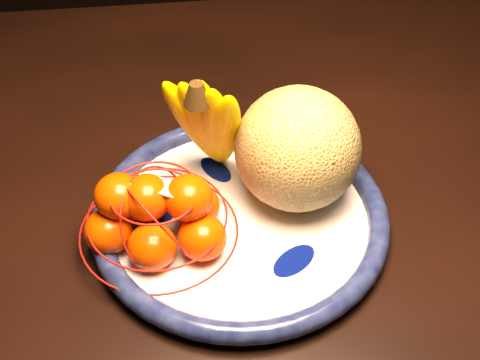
{
  "coord_description": "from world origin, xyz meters",
  "views": [
    {
      "loc": [
        -0.26,
        -0.69,
        1.44
      ],
      "look_at": [
        -0.25,
        -0.11,
        0.88
      ],
      "focal_mm": 50.0,
      "sensor_mm": 36.0,
      "label": 1
    }
  ],
  "objects_px": {
    "dining_table": "(361,207)",
    "fruit_bowl": "(240,217)",
    "cantaloupe": "(298,149)",
    "banana_bunch": "(210,121)",
    "mandarin_bag": "(157,215)"
  },
  "relations": [
    {
      "from": "dining_table",
      "to": "fruit_bowl",
      "type": "bearing_deg",
      "value": -154.73
    },
    {
      "from": "cantaloupe",
      "to": "banana_bunch",
      "type": "relative_size",
      "value": 0.82
    },
    {
      "from": "cantaloupe",
      "to": "fruit_bowl",
      "type": "bearing_deg",
      "value": -150.77
    },
    {
      "from": "fruit_bowl",
      "to": "dining_table",
      "type": "bearing_deg",
      "value": 30.63
    },
    {
      "from": "dining_table",
      "to": "banana_bunch",
      "type": "distance_m",
      "value": 0.3
    },
    {
      "from": "dining_table",
      "to": "mandarin_bag",
      "type": "height_order",
      "value": "mandarin_bag"
    },
    {
      "from": "fruit_bowl",
      "to": "cantaloupe",
      "type": "xyz_separation_m",
      "value": [
        0.07,
        0.04,
        0.08
      ]
    },
    {
      "from": "dining_table",
      "to": "fruit_bowl",
      "type": "xyz_separation_m",
      "value": [
        -0.18,
        -0.11,
        0.1
      ]
    },
    {
      "from": "fruit_bowl",
      "to": "mandarin_bag",
      "type": "xyz_separation_m",
      "value": [
        -0.1,
        -0.03,
        0.04
      ]
    },
    {
      "from": "cantaloupe",
      "to": "banana_bunch",
      "type": "xyz_separation_m",
      "value": [
        -0.11,
        0.03,
        0.02
      ]
    },
    {
      "from": "dining_table",
      "to": "cantaloupe",
      "type": "height_order",
      "value": "cantaloupe"
    },
    {
      "from": "dining_table",
      "to": "fruit_bowl",
      "type": "height_order",
      "value": "fruit_bowl"
    },
    {
      "from": "cantaloupe",
      "to": "banana_bunch",
      "type": "bearing_deg",
      "value": 162.14
    },
    {
      "from": "cantaloupe",
      "to": "dining_table",
      "type": "bearing_deg",
      "value": 31.51
    },
    {
      "from": "dining_table",
      "to": "mandarin_bag",
      "type": "relative_size",
      "value": 7.19
    }
  ]
}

